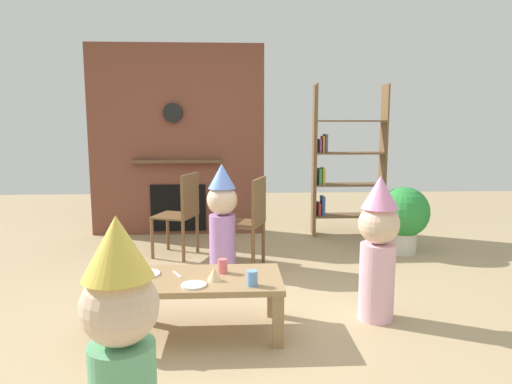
# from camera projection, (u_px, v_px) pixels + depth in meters

# --- Properties ---
(ground_plane) EXTENTS (12.00, 12.00, 0.00)m
(ground_plane) POSITION_uv_depth(u_px,v_px,m) (239.00, 310.00, 3.63)
(ground_plane) COLOR tan
(brick_fireplace_feature) EXTENTS (2.20, 0.28, 2.40)m
(brick_fireplace_feature) POSITION_uv_depth(u_px,v_px,m) (178.00, 141.00, 5.98)
(brick_fireplace_feature) COLOR brown
(brick_fireplace_feature) RESTS_ON ground_plane
(bookshelf) EXTENTS (0.90, 0.28, 1.90)m
(bookshelf) POSITION_uv_depth(u_px,v_px,m) (344.00, 167.00, 5.94)
(bookshelf) COLOR brown
(bookshelf) RESTS_ON ground_plane
(coffee_table) EXTENTS (1.20, 0.58, 0.39)m
(coffee_table) POSITION_uv_depth(u_px,v_px,m) (194.00, 286.00, 3.21)
(coffee_table) COLOR #9E7A51
(coffee_table) RESTS_ON ground_plane
(paper_cup_near_left) EXTENTS (0.07, 0.07, 0.10)m
(paper_cup_near_left) POSITION_uv_depth(u_px,v_px,m) (111.00, 282.00, 2.96)
(paper_cup_near_left) COLOR #E5666B
(paper_cup_near_left) RESTS_ON coffee_table
(paper_cup_near_right) EXTENTS (0.07, 0.07, 0.10)m
(paper_cup_near_right) POSITION_uv_depth(u_px,v_px,m) (223.00, 266.00, 3.29)
(paper_cup_near_right) COLOR #E5666B
(paper_cup_near_right) RESTS_ON coffee_table
(paper_cup_center) EXTENTS (0.07, 0.07, 0.10)m
(paper_cup_center) POSITION_uv_depth(u_px,v_px,m) (252.00, 278.00, 3.04)
(paper_cup_center) COLOR #669EE0
(paper_cup_center) RESTS_ON coffee_table
(paper_plate_front) EXTENTS (0.21, 0.21, 0.01)m
(paper_plate_front) POSITION_uv_depth(u_px,v_px,m) (144.00, 274.00, 3.26)
(paper_plate_front) COLOR white
(paper_plate_front) RESTS_ON coffee_table
(paper_plate_rear) EXTENTS (0.16, 0.16, 0.01)m
(paper_plate_rear) POSITION_uv_depth(u_px,v_px,m) (194.00, 285.00, 3.04)
(paper_plate_rear) COLOR white
(paper_plate_rear) RESTS_ON coffee_table
(birthday_cake_slice) EXTENTS (0.10, 0.10, 0.09)m
(birthday_cake_slice) POSITION_uv_depth(u_px,v_px,m) (214.00, 274.00, 3.13)
(birthday_cake_slice) COLOR #EAC68C
(birthday_cake_slice) RESTS_ON coffee_table
(table_fork) EXTENTS (0.08, 0.14, 0.01)m
(table_fork) POSITION_uv_depth(u_px,v_px,m) (177.00, 274.00, 3.26)
(table_fork) COLOR silver
(table_fork) RESTS_ON coffee_table
(child_with_cone_hat) EXTENTS (0.30, 0.30, 1.10)m
(child_with_cone_hat) POSITION_uv_depth(u_px,v_px,m) (121.00, 346.00, 1.83)
(child_with_cone_hat) COLOR #66B27F
(child_with_cone_hat) RESTS_ON ground_plane
(child_in_pink) EXTENTS (0.30, 0.30, 1.07)m
(child_in_pink) POSITION_uv_depth(u_px,v_px,m) (378.00, 245.00, 3.39)
(child_in_pink) COLOR #EAB2C6
(child_in_pink) RESTS_ON ground_plane
(child_by_the_chairs) EXTENTS (0.29, 0.29, 1.05)m
(child_by_the_chairs) POSITION_uv_depth(u_px,v_px,m) (222.00, 216.00, 4.48)
(child_by_the_chairs) COLOR #B27FCC
(child_by_the_chairs) RESTS_ON ground_plane
(dining_chair_left) EXTENTS (0.51, 0.51, 0.90)m
(dining_chair_left) POSITION_uv_depth(u_px,v_px,m) (182.00, 210.00, 5.01)
(dining_chair_left) COLOR brown
(dining_chair_left) RESTS_ON ground_plane
(dining_chair_middle) EXTENTS (0.51, 0.51, 0.90)m
(dining_chair_middle) POSITION_uv_depth(u_px,v_px,m) (250.00, 217.00, 4.63)
(dining_chair_middle) COLOR brown
(dining_chair_middle) RESTS_ON ground_plane
(potted_plant_tall) EXTENTS (0.55, 0.55, 0.74)m
(potted_plant_tall) POSITION_uv_depth(u_px,v_px,m) (404.00, 215.00, 5.15)
(potted_plant_tall) COLOR beige
(potted_plant_tall) RESTS_ON ground_plane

